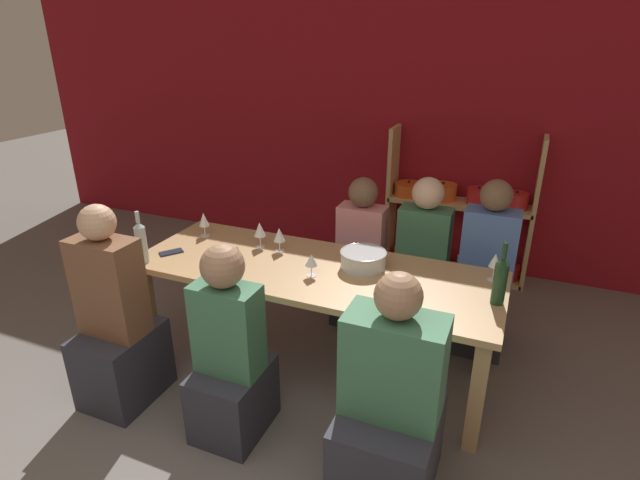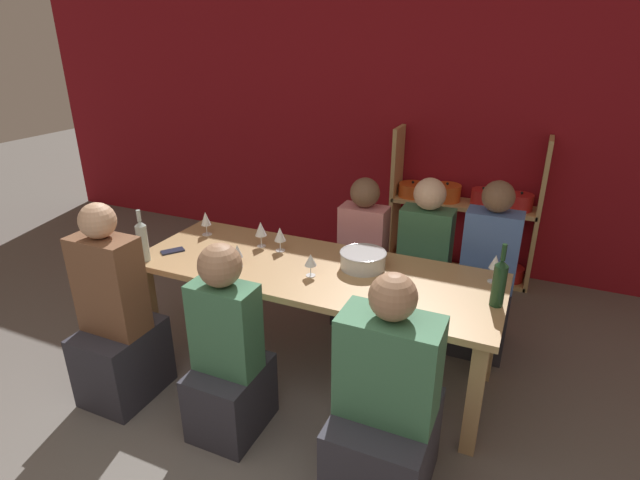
# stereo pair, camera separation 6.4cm
# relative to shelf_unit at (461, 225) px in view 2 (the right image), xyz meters

# --- Properties ---
(wall_back_red) EXTENTS (8.80, 0.06, 2.70)m
(wall_back_red) POSITION_rel_shelf_unit_xyz_m (-0.48, 0.20, 0.87)
(wall_back_red) COLOR maroon
(wall_back_red) RESTS_ON ground_plane
(shelf_unit) EXTENTS (1.28, 0.30, 1.32)m
(shelf_unit) POSITION_rel_shelf_unit_xyz_m (0.00, 0.00, 0.00)
(shelf_unit) COLOR tan
(shelf_unit) RESTS_ON ground_plane
(dining_table) EXTENTS (2.31, 0.84, 0.74)m
(dining_table) POSITION_rel_shelf_unit_xyz_m (-0.63, -1.82, 0.17)
(dining_table) COLOR tan
(dining_table) RESTS_ON ground_plane
(mixing_bowl) EXTENTS (0.29, 0.29, 0.11)m
(mixing_bowl) POSITION_rel_shelf_unit_xyz_m (-0.35, -1.69, 0.31)
(mixing_bowl) COLOR #B7BABC
(mixing_bowl) RESTS_ON dining_table
(wine_bottle_green) EXTENTS (0.07, 0.07, 0.36)m
(wine_bottle_green) POSITION_rel_shelf_unit_xyz_m (0.46, -1.84, 0.40)
(wine_bottle_green) COLOR #19381E
(wine_bottle_green) RESTS_ON dining_table
(wine_bottle_dark) EXTENTS (0.07, 0.07, 0.34)m
(wine_bottle_dark) POSITION_rel_shelf_unit_xyz_m (-1.67, -2.16, 0.40)
(wine_bottle_dark) COLOR #B2C6C1
(wine_bottle_dark) RESTS_ON dining_table
(wine_glass_white_a) EXTENTS (0.08, 0.08, 0.18)m
(wine_glass_white_a) POSITION_rel_shelf_unit_xyz_m (-1.10, -1.66, 0.38)
(wine_glass_white_a) COLOR white
(wine_glass_white_a) RESTS_ON dining_table
(wine_glass_white_b) EXTENTS (0.07, 0.07, 0.17)m
(wine_glass_white_b) POSITION_rel_shelf_unit_xyz_m (-1.57, -1.64, 0.37)
(wine_glass_white_b) COLOR white
(wine_glass_white_b) RESTS_ON dining_table
(wine_glass_empty_a) EXTENTS (0.07, 0.07, 0.15)m
(wine_glass_empty_a) POSITION_rel_shelf_unit_xyz_m (-1.07, -2.00, 0.36)
(wine_glass_empty_a) COLOR white
(wine_glass_empty_a) RESTS_ON dining_table
(wine_glass_white_c) EXTENTS (0.07, 0.07, 0.14)m
(wine_glass_white_c) POSITION_rel_shelf_unit_xyz_m (-0.60, -1.93, 0.36)
(wine_glass_white_c) COLOR white
(wine_glass_white_c) RESTS_ON dining_table
(wine_glass_red_a) EXTENTS (0.07, 0.07, 0.17)m
(wine_glass_red_a) POSITION_rel_shelf_unit_xyz_m (0.41, -1.56, 0.38)
(wine_glass_red_a) COLOR white
(wine_glass_red_a) RESTS_ON dining_table
(wine_glass_red_b) EXTENTS (0.08, 0.08, 0.17)m
(wine_glass_red_b) POSITION_rel_shelf_unit_xyz_m (-0.95, -1.67, 0.37)
(wine_glass_red_b) COLOR white
(wine_glass_red_b) RESTS_ON dining_table
(cell_phone) EXTENTS (0.14, 0.16, 0.01)m
(cell_phone) POSITION_rel_shelf_unit_xyz_m (-1.60, -1.98, 0.26)
(cell_phone) COLOR #1E2338
(cell_phone) RESTS_ON dining_table
(person_near_a) EXTENTS (0.35, 0.44, 1.14)m
(person_near_a) POSITION_rel_shelf_unit_xyz_m (-0.82, -2.52, -0.05)
(person_near_a) COLOR #2D2D38
(person_near_a) RESTS_ON ground_plane
(person_far_a) EXTENTS (0.35, 0.43, 1.14)m
(person_far_a) POSITION_rel_shelf_unit_xyz_m (-0.55, -1.10, -0.05)
(person_far_a) COLOR #2D2D38
(person_far_a) RESTS_ON ground_plane
(person_near_b) EXTENTS (0.45, 0.56, 1.18)m
(person_near_b) POSITION_rel_shelf_unit_xyz_m (0.08, -2.57, -0.06)
(person_near_b) COLOR #2D2D38
(person_near_b) RESTS_ON ground_plane
(person_far_b) EXTENTS (0.37, 0.46, 1.18)m
(person_far_b) POSITION_rel_shelf_unit_xyz_m (-0.10, -1.05, -0.04)
(person_far_b) COLOR #2D2D38
(person_far_b) RESTS_ON ground_plane
(person_near_c) EXTENTS (0.38, 0.48, 1.26)m
(person_near_c) POSITION_rel_shelf_unit_xyz_m (-1.59, -2.55, -0.02)
(person_near_c) COLOR #2D2D38
(person_near_c) RESTS_ON ground_plane
(person_far_c) EXTENTS (0.36, 0.45, 1.23)m
(person_far_c) POSITION_rel_shelf_unit_xyz_m (0.35, -1.12, -0.02)
(person_far_c) COLOR #2D2D38
(person_far_c) RESTS_ON ground_plane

